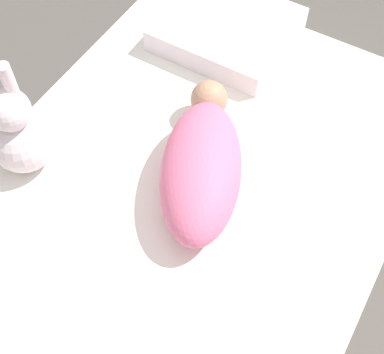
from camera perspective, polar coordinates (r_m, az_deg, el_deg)
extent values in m
plane|color=#514C47|center=(1.54, -0.86, -4.43)|extent=(12.00, 12.00, 0.00)
cube|color=white|center=(1.47, -0.90, -2.91)|extent=(1.46, 1.05, 0.16)
cube|color=white|center=(1.50, 2.31, 5.14)|extent=(0.21, 0.15, 0.02)
ellipsoid|color=pink|center=(1.34, 0.99, 0.75)|extent=(0.48, 0.37, 0.15)
sphere|color=tan|center=(1.49, 1.83, 8.32)|extent=(0.10, 0.10, 0.10)
cube|color=white|center=(1.74, 3.74, 15.45)|extent=(0.36, 0.39, 0.08)
sphere|color=silver|center=(1.45, -17.65, 3.74)|extent=(0.17, 0.17, 0.17)
sphere|color=silver|center=(1.36, -18.94, 6.77)|extent=(0.11, 0.11, 0.11)
cylinder|color=silver|center=(1.32, -19.04, 9.78)|extent=(0.03, 0.03, 0.09)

